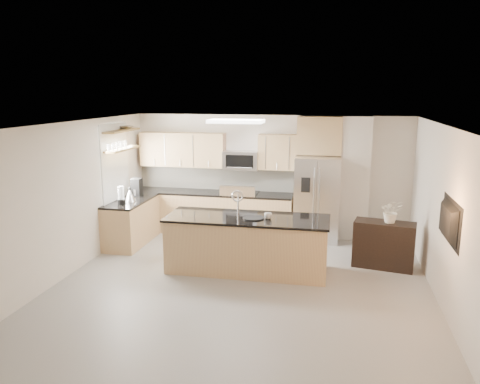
% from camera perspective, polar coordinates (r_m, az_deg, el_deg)
% --- Properties ---
extents(floor, '(6.50, 6.50, 0.00)m').
position_cam_1_polar(floor, '(7.61, -0.04, -11.80)').
color(floor, gray).
rests_on(floor, ground).
extents(ceiling, '(6.00, 6.50, 0.02)m').
position_cam_1_polar(ceiling, '(6.98, -0.04, 8.12)').
color(ceiling, silver).
rests_on(ceiling, wall_back).
extents(wall_back, '(6.00, 0.02, 2.60)m').
position_cam_1_polar(wall_back, '(10.32, 3.65, 2.13)').
color(wall_back, beige).
rests_on(wall_back, floor).
extents(wall_front, '(6.00, 0.02, 2.60)m').
position_cam_1_polar(wall_front, '(4.23, -9.29, -13.04)').
color(wall_front, beige).
rests_on(wall_front, floor).
extents(wall_left, '(0.02, 6.50, 2.60)m').
position_cam_1_polar(wall_left, '(8.31, -20.73, -1.08)').
color(wall_left, beige).
rests_on(wall_left, floor).
extents(wall_right, '(0.02, 6.50, 2.60)m').
position_cam_1_polar(wall_right, '(7.22, 24.01, -3.29)').
color(wall_right, beige).
rests_on(wall_right, floor).
extents(back_counter, '(3.55, 0.66, 1.44)m').
position_cam_1_polar(back_counter, '(10.43, -3.35, -2.41)').
color(back_counter, tan).
rests_on(back_counter, floor).
extents(left_counter, '(0.66, 1.50, 0.92)m').
position_cam_1_polar(left_counter, '(9.93, -13.10, -3.53)').
color(left_counter, tan).
rests_on(left_counter, floor).
extents(range, '(0.76, 0.64, 1.14)m').
position_cam_1_polar(range, '(10.28, 0.01, -2.61)').
color(range, black).
rests_on(range, floor).
extents(upper_cabinets, '(3.50, 0.33, 0.75)m').
position_cam_1_polar(upper_cabinets, '(10.34, -3.64, 5.10)').
color(upper_cabinets, tan).
rests_on(upper_cabinets, wall_back).
extents(microwave, '(0.76, 0.40, 0.40)m').
position_cam_1_polar(microwave, '(10.17, 0.15, 3.89)').
color(microwave, silver).
rests_on(microwave, upper_cabinets).
extents(refrigerator, '(0.92, 0.78, 1.78)m').
position_cam_1_polar(refrigerator, '(9.94, 9.36, -0.80)').
color(refrigerator, silver).
rests_on(refrigerator, floor).
extents(partition_column, '(0.60, 0.30, 2.60)m').
position_cam_1_polar(partition_column, '(10.08, 13.82, 1.56)').
color(partition_column, beige).
rests_on(partition_column, floor).
extents(window, '(0.04, 1.15, 1.65)m').
position_cam_1_polar(window, '(9.82, -15.04, 3.30)').
color(window, white).
rests_on(window, wall_left).
extents(shelf_lower, '(0.30, 1.20, 0.04)m').
position_cam_1_polar(shelf_lower, '(9.81, -14.21, 5.11)').
color(shelf_lower, brown).
rests_on(shelf_lower, wall_left).
extents(shelf_upper, '(0.30, 1.20, 0.04)m').
position_cam_1_polar(shelf_upper, '(9.78, -14.32, 7.26)').
color(shelf_upper, brown).
rests_on(shelf_upper, wall_left).
extents(ceiling_fixture, '(1.00, 0.50, 0.06)m').
position_cam_1_polar(ceiling_fixture, '(8.62, -0.48, 8.62)').
color(ceiling_fixture, white).
rests_on(ceiling_fixture, ceiling).
extents(island, '(2.82, 1.03, 1.40)m').
position_cam_1_polar(island, '(8.21, 0.88, -6.32)').
color(island, tan).
rests_on(island, floor).
extents(credenza, '(1.11, 0.62, 0.84)m').
position_cam_1_polar(credenza, '(8.76, 17.12, -6.16)').
color(credenza, black).
rests_on(credenza, floor).
extents(cup, '(0.17, 0.17, 0.10)m').
position_cam_1_polar(cup, '(7.96, 3.44, -2.92)').
color(cup, silver).
rests_on(cup, island).
extents(platter, '(0.46, 0.46, 0.02)m').
position_cam_1_polar(platter, '(7.98, 1.64, -3.17)').
color(platter, black).
rests_on(platter, island).
extents(blender, '(0.16, 0.16, 0.36)m').
position_cam_1_polar(blender, '(9.44, -14.29, -0.54)').
color(blender, black).
rests_on(blender, left_counter).
extents(kettle, '(0.23, 0.23, 0.29)m').
position_cam_1_polar(kettle, '(9.68, -13.27, -0.37)').
color(kettle, silver).
rests_on(kettle, left_counter).
extents(coffee_maker, '(0.22, 0.26, 0.37)m').
position_cam_1_polar(coffee_maker, '(10.13, -12.50, 0.51)').
color(coffee_maker, black).
rests_on(coffee_maker, left_counter).
extents(bowl, '(0.39, 0.39, 0.09)m').
position_cam_1_polar(bowl, '(10.01, -13.69, 7.74)').
color(bowl, silver).
rests_on(bowl, shelf_upper).
extents(flower_vase, '(0.60, 0.54, 0.62)m').
position_cam_1_polar(flower_vase, '(8.57, 18.01, -1.59)').
color(flower_vase, white).
rests_on(flower_vase, credenza).
extents(television, '(0.14, 1.08, 0.62)m').
position_cam_1_polar(television, '(7.00, 23.66, -3.29)').
color(television, black).
rests_on(television, wall_right).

